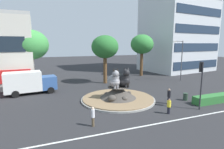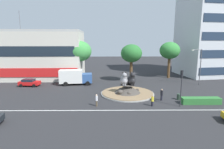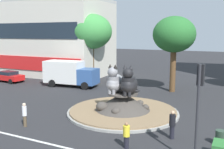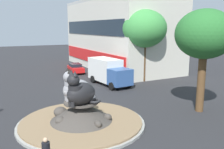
# 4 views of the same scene
# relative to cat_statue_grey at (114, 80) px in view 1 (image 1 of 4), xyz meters

# --- Properties ---
(ground_plane) EXTENTS (160.00, 160.00, 0.00)m
(ground_plane) POSITION_rel_cat_statue_grey_xyz_m (0.60, 0.20, -2.57)
(ground_plane) COLOR #28282B
(lane_centreline) EXTENTS (112.00, 0.20, 0.01)m
(lane_centreline) POSITION_rel_cat_statue_grey_xyz_m (0.60, -7.31, -2.57)
(lane_centreline) COLOR silver
(lane_centreline) RESTS_ON ground
(roundabout_island) EXTENTS (9.09, 9.09, 1.70)m
(roundabout_island) POSITION_rel_cat_statue_grey_xyz_m (0.59, 0.19, -1.95)
(roundabout_island) COLOR gray
(roundabout_island) RESTS_ON ground
(cat_statue_grey) EXTENTS (1.50, 2.39, 2.38)m
(cat_statue_grey) POSITION_rel_cat_statue_grey_xyz_m (0.00, 0.00, 0.00)
(cat_statue_grey) COLOR gray
(cat_statue_grey) RESTS_ON roundabout_island
(cat_statue_black) EXTENTS (1.77, 2.66, 2.43)m
(cat_statue_black) POSITION_rel_cat_statue_grey_xyz_m (1.25, -0.09, 0.02)
(cat_statue_black) COLOR black
(cat_statue_black) RESTS_ON roundabout_island
(traffic_light_mast) EXTENTS (0.35, 0.46, 5.05)m
(traffic_light_mast) POSITION_rel_cat_statue_grey_xyz_m (7.35, -5.88, 0.95)
(traffic_light_mast) COLOR #2D2D33
(traffic_light_mast) RESTS_ON ground
(office_tower) EXTENTS (18.13, 14.39, 28.29)m
(office_tower) POSITION_rel_cat_statue_grey_xyz_m (25.06, 18.54, 11.58)
(office_tower) COLOR silver
(office_tower) RESTS_ON ground
(clipped_hedge_strip) EXTENTS (5.54, 1.20, 0.90)m
(clipped_hedge_strip) POSITION_rel_cat_statue_grey_xyz_m (10.80, -4.81, -2.12)
(clipped_hedge_strip) COLOR #2D7033
(clipped_hedge_strip) RESTS_ON ground
(broadleaf_tree_behind_island) EXTENTS (4.82, 4.82, 8.83)m
(broadleaf_tree_behind_island) POSITION_rel_cat_statue_grey_xyz_m (12.12, 14.28, 4.12)
(broadleaf_tree_behind_island) COLOR brown
(broadleaf_tree_behind_island) RESTS_ON ground
(second_tree_near_tower) EXTENTS (4.63, 4.63, 8.33)m
(second_tree_near_tower) POSITION_rel_cat_statue_grey_xyz_m (2.31, 9.94, 3.70)
(second_tree_near_tower) COLOR brown
(second_tree_near_tower) RESTS_ON ground
(third_tree_left) EXTENTS (5.56, 5.56, 9.08)m
(third_tree_left) POSITION_rel_cat_statue_grey_xyz_m (-9.43, 12.13, 4.09)
(third_tree_left) COLOR brown
(third_tree_left) RESTS_ON ground
(streetlight_arm) EXTENTS (2.22, 0.33, 7.40)m
(streetlight_arm) POSITION_rel_cat_statue_grey_xyz_m (15.89, 6.69, 1.73)
(streetlight_arm) COLOR #4C4C51
(streetlight_arm) RESTS_ON ground
(pedestrian_white_shirt) EXTENTS (0.31, 0.31, 1.71)m
(pedestrian_white_shirt) POSITION_rel_cat_statue_grey_xyz_m (-4.24, -5.77, -1.65)
(pedestrian_white_shirt) COLOR brown
(pedestrian_white_shirt) RESTS_ON ground
(pedestrian_black_shirt) EXTENTS (0.39, 0.39, 1.79)m
(pedestrian_black_shirt) POSITION_rel_cat_statue_grey_xyz_m (5.51, -3.27, -1.63)
(pedestrian_black_shirt) COLOR black
(pedestrian_black_shirt) RESTS_ON ground
(pedestrian_yellow_shirt) EXTENTS (0.39, 0.39, 1.54)m
(pedestrian_yellow_shirt) POSITION_rel_cat_statue_grey_xyz_m (3.52, -5.79, -1.77)
(pedestrian_yellow_shirt) COLOR black
(pedestrian_yellow_shirt) RESTS_ON ground
(delivery_box_truck) EXTENTS (6.87, 3.20, 3.11)m
(delivery_box_truck) POSITION_rel_cat_statue_grey_xyz_m (-9.73, 7.24, -0.91)
(delivery_box_truck) COLOR #335693
(delivery_box_truck) RESTS_ON ground
(litter_bin) EXTENTS (0.56, 0.56, 0.90)m
(litter_bin) POSITION_rel_cat_statue_grey_xyz_m (8.27, -2.96, -2.12)
(litter_bin) COLOR #2D4233
(litter_bin) RESTS_ON ground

